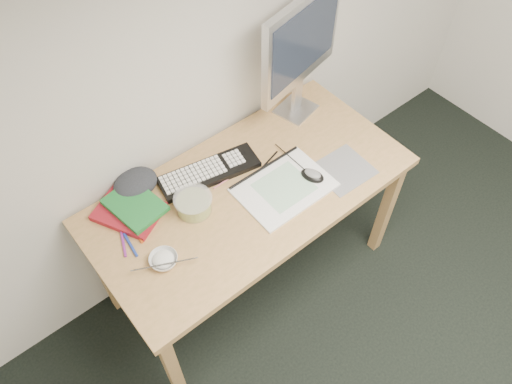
# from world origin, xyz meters

# --- Properties ---
(desk) EXTENTS (1.40, 0.70, 0.75)m
(desk) POSITION_xyz_m (-0.17, 1.43, 0.67)
(desk) COLOR tan
(desk) RESTS_ON ground
(mousepad) EXTENTS (0.24, 0.22, 0.00)m
(mousepad) POSITION_xyz_m (0.21, 1.25, 0.75)
(mousepad) COLOR slate
(mousepad) RESTS_ON desk
(sketchpad) EXTENTS (0.40, 0.28, 0.01)m
(sketchpad) POSITION_xyz_m (-0.06, 1.34, 0.76)
(sketchpad) COLOR white
(sketchpad) RESTS_ON desk
(keyboard) EXTENTS (0.46, 0.22, 0.03)m
(keyboard) POSITION_xyz_m (-0.26, 1.60, 0.76)
(keyboard) COLOR black
(keyboard) RESTS_ON desk
(monitor) EXTENTS (0.51, 0.19, 0.60)m
(monitor) POSITION_xyz_m (0.31, 1.67, 1.13)
(monitor) COLOR silver
(monitor) RESTS_ON desk
(mouse) EXTENTS (0.10, 0.12, 0.04)m
(mouse) POSITION_xyz_m (0.07, 1.30, 0.78)
(mouse) COLOR black
(mouse) RESTS_ON sketchpad
(rice_bowl) EXTENTS (0.13, 0.13, 0.03)m
(rice_bowl) POSITION_xyz_m (-0.65, 1.36, 0.77)
(rice_bowl) COLOR silver
(rice_bowl) RESTS_ON desk
(chopsticks) EXTENTS (0.22, 0.12, 0.02)m
(chopsticks) POSITION_xyz_m (-0.66, 1.33, 0.79)
(chopsticks) COLOR silver
(chopsticks) RESTS_ON rice_bowl
(fruit_tub) EXTENTS (0.18, 0.18, 0.08)m
(fruit_tub) POSITION_xyz_m (-0.42, 1.49, 0.79)
(fruit_tub) COLOR #E3E250
(fruit_tub) RESTS_ON desk
(book_red) EXTENTS (0.29, 0.32, 0.03)m
(book_red) POSITION_xyz_m (-0.64, 1.64, 0.76)
(book_red) COLOR maroon
(book_red) RESTS_ON desk
(book_green) EXTENTS (0.21, 0.26, 0.02)m
(book_green) POSITION_xyz_m (-0.61, 1.64, 0.79)
(book_green) COLOR #1C702E
(book_green) RESTS_ON book_red
(cloth_lump) EXTENTS (0.19, 0.17, 0.07)m
(cloth_lump) POSITION_xyz_m (-0.55, 1.74, 0.78)
(cloth_lump) COLOR #25292D
(cloth_lump) RESTS_ON desk
(pencil_pink) EXTENTS (0.17, 0.01, 0.01)m
(pencil_pink) POSITION_xyz_m (-0.21, 1.53, 0.75)
(pencil_pink) COLOR #DD6E80
(pencil_pink) RESTS_ON desk
(pencil_tan) EXTENTS (0.12, 0.14, 0.01)m
(pencil_tan) POSITION_xyz_m (-0.16, 1.42, 0.75)
(pencil_tan) COLOR tan
(pencil_tan) RESTS_ON desk
(pencil_black) EXTENTS (0.19, 0.06, 0.01)m
(pencil_black) POSITION_xyz_m (-0.04, 1.49, 0.75)
(pencil_black) COLOR black
(pencil_black) RESTS_ON desk
(marker_blue) EXTENTS (0.02, 0.12, 0.01)m
(marker_blue) POSITION_xyz_m (-0.71, 1.50, 0.76)
(marker_blue) COLOR #1D39A1
(marker_blue) RESTS_ON desk
(marker_orange) EXTENTS (0.02, 0.13, 0.01)m
(marker_orange) POSITION_xyz_m (-0.67, 1.54, 0.76)
(marker_orange) COLOR #CB4F17
(marker_orange) RESTS_ON desk
(marker_purple) EXTENTS (0.05, 0.11, 0.01)m
(marker_purple) POSITION_xyz_m (-0.73, 1.52, 0.76)
(marker_purple) COLOR #82268B
(marker_purple) RESTS_ON desk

